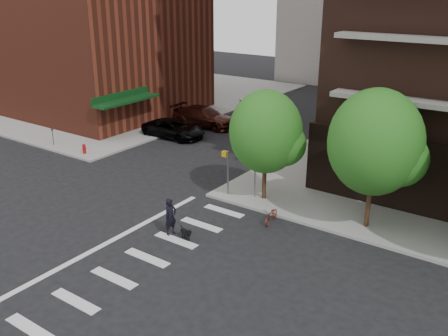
{
  "coord_description": "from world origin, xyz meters",
  "views": [
    {
      "loc": [
        17.16,
        -14.0,
        11.64
      ],
      "look_at": [
        3.0,
        6.0,
        2.5
      ],
      "focal_mm": 40.0,
      "sensor_mm": 36.0,
      "label": 1
    }
  ],
  "objects_px": {
    "dog_walker": "(171,217)",
    "parked_car_black": "(174,129)",
    "parked_car_maroon": "(204,117)",
    "parked_car_silver": "(267,104)",
    "fire_hydrant": "(84,148)",
    "scooter": "(271,215)"
  },
  "relations": [
    {
      "from": "fire_hydrant",
      "to": "scooter",
      "type": "relative_size",
      "value": 0.46
    },
    {
      "from": "parked_car_black",
      "to": "scooter",
      "type": "distance_m",
      "value": 16.41
    },
    {
      "from": "parked_car_black",
      "to": "dog_walker",
      "type": "distance_m",
      "value": 16.41
    },
    {
      "from": "fire_hydrant",
      "to": "parked_car_silver",
      "type": "distance_m",
      "value": 18.72
    },
    {
      "from": "parked_car_silver",
      "to": "dog_walker",
      "type": "relative_size",
      "value": 2.73
    },
    {
      "from": "parked_car_silver",
      "to": "scooter",
      "type": "bearing_deg",
      "value": -154.86
    },
    {
      "from": "dog_walker",
      "to": "scooter",
      "type": "bearing_deg",
      "value": -31.65
    },
    {
      "from": "parked_car_black",
      "to": "parked_car_silver",
      "type": "relative_size",
      "value": 1.01
    },
    {
      "from": "fire_hydrant",
      "to": "dog_walker",
      "type": "height_order",
      "value": "dog_walker"
    },
    {
      "from": "fire_hydrant",
      "to": "parked_car_black",
      "type": "relative_size",
      "value": 0.14
    },
    {
      "from": "parked_car_maroon",
      "to": "fire_hydrant",
      "type": "bearing_deg",
      "value": 165.27
    },
    {
      "from": "parked_car_black",
      "to": "fire_hydrant",
      "type": "bearing_deg",
      "value": 159.34
    },
    {
      "from": "fire_hydrant",
      "to": "parked_car_black",
      "type": "distance_m",
      "value": 7.45
    },
    {
      "from": "parked_car_black",
      "to": "parked_car_maroon",
      "type": "xyz_separation_m",
      "value": [
        0.0,
        4.01,
        0.13
      ]
    },
    {
      "from": "fire_hydrant",
      "to": "parked_car_black",
      "type": "height_order",
      "value": "parked_car_black"
    },
    {
      "from": "fire_hydrant",
      "to": "parked_car_maroon",
      "type": "bearing_deg",
      "value": 78.29
    },
    {
      "from": "parked_car_black",
      "to": "parked_car_maroon",
      "type": "distance_m",
      "value": 4.02
    },
    {
      "from": "fire_hydrant",
      "to": "parked_car_silver",
      "type": "relative_size",
      "value": 0.14
    },
    {
      "from": "parked_car_maroon",
      "to": "parked_car_silver",
      "type": "xyz_separation_m",
      "value": [
        2.07,
        7.11,
        -0.0
      ]
    },
    {
      "from": "parked_car_silver",
      "to": "parked_car_maroon",
      "type": "bearing_deg",
      "value": 157.79
    },
    {
      "from": "parked_car_maroon",
      "to": "dog_walker",
      "type": "xyz_separation_m",
      "value": [
        10.59,
        -16.55,
        0.09
      ]
    },
    {
      "from": "dog_walker",
      "to": "parked_car_black",
      "type": "bearing_deg",
      "value": 49.28
    }
  ]
}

